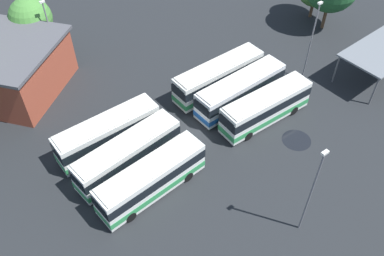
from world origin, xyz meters
name	(u,v)px	position (x,y,z in m)	size (l,w,h in m)	color
ground_plane	(190,132)	(0.00, 0.00, 0.00)	(91.38, 91.38, 0.00)	black
bus_row0_slot0	(219,76)	(-6.58, -3.65, 1.89)	(11.23, 2.84, 3.57)	silver
bus_row0_slot1	(240,90)	(-6.94, -0.38, 1.89)	(11.07, 3.03, 3.57)	silver
bus_row0_slot2	(266,107)	(-7.34, 3.11, 1.88)	(10.44, 2.71, 3.57)	silver
bus_row1_slot0	(108,133)	(7.51, -3.15, 1.88)	(10.49, 2.77, 3.57)	silver
bus_row1_slot1	(128,154)	(7.33, 0.34, 1.88)	(10.88, 3.81, 3.57)	silver
bus_row1_slot2	(151,178)	(7.07, 3.94, 1.88)	(10.62, 3.48, 3.57)	silver
depot_building	(16,69)	(11.37, -16.80, 2.92)	(14.46, 14.15, 5.79)	#99422D
maintenance_shelter	(383,51)	(-22.87, 5.44, 3.68)	(10.06, 6.09, 3.88)	slate
lamp_post_near_entrance	(50,31)	(6.04, -18.98, 4.59)	(0.56, 0.28, 8.35)	slate
lamp_post_mid_lot	(312,191)	(-0.82, 14.36, 5.27)	(0.56, 0.28, 9.70)	slate
lamp_post_by_building	(312,39)	(-16.12, 0.47, 5.23)	(0.56, 0.28, 9.61)	slate
tree_northwest	(31,19)	(7.05, -22.09, 5.08)	(5.02, 5.02, 7.61)	brown
puddle_centre_drain	(90,136)	(8.55, -5.61, 0.00)	(4.00, 4.00, 0.01)	black
puddle_front_lane	(233,66)	(-10.78, -5.97, 0.00)	(4.01, 4.01, 0.01)	black
puddle_back_corner	(296,140)	(-8.00, 7.24, 0.00)	(2.95, 2.95, 0.01)	black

